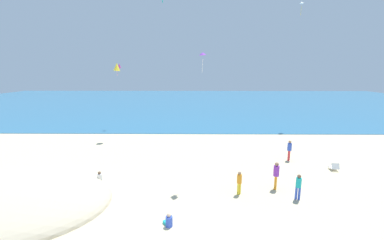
{
  "coord_description": "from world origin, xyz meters",
  "views": [
    {
      "loc": [
        0.19,
        -7.73,
        7.08
      ],
      "look_at": [
        0.0,
        8.19,
        3.88
      ],
      "focal_mm": 23.06,
      "sensor_mm": 36.0,
      "label": 1
    }
  ],
  "objects_px": {
    "person_3": "(276,174)",
    "kite_yellow": "(117,67)",
    "person_4": "(298,185)",
    "person_0": "(169,221)",
    "beach_chair_far_right": "(334,167)",
    "person_2": "(289,149)",
    "person_7": "(239,181)",
    "kite_purple": "(203,54)",
    "person_1": "(100,178)",
    "kite_magenta": "(119,66)",
    "kite_white": "(302,3)"
  },
  "relations": [
    {
      "from": "person_7",
      "to": "kite_yellow",
      "type": "height_order",
      "value": "kite_yellow"
    },
    {
      "from": "person_2",
      "to": "person_7",
      "type": "relative_size",
      "value": 1.18
    },
    {
      "from": "beach_chair_far_right",
      "to": "person_7",
      "type": "distance_m",
      "value": 8.29
    },
    {
      "from": "person_4",
      "to": "kite_yellow",
      "type": "height_order",
      "value": "kite_yellow"
    },
    {
      "from": "person_1",
      "to": "kite_yellow",
      "type": "bearing_deg",
      "value": -170.29
    },
    {
      "from": "person_4",
      "to": "person_7",
      "type": "distance_m",
      "value": 3.22
    },
    {
      "from": "person_0",
      "to": "person_1",
      "type": "relative_size",
      "value": 0.99
    },
    {
      "from": "person_0",
      "to": "kite_magenta",
      "type": "height_order",
      "value": "kite_magenta"
    },
    {
      "from": "person_0",
      "to": "person_2",
      "type": "xyz_separation_m",
      "value": [
        8.74,
        8.62,
        0.7
      ]
    },
    {
      "from": "person_4",
      "to": "person_3",
      "type": "bearing_deg",
      "value": 46.7
    },
    {
      "from": "person_4",
      "to": "kite_white",
      "type": "height_order",
      "value": "kite_white"
    },
    {
      "from": "person_1",
      "to": "person_7",
      "type": "relative_size",
      "value": 0.49
    },
    {
      "from": "person_1",
      "to": "person_3",
      "type": "relative_size",
      "value": 0.4
    },
    {
      "from": "beach_chair_far_right",
      "to": "kite_white",
      "type": "bearing_deg",
      "value": -5.53
    },
    {
      "from": "person_2",
      "to": "kite_yellow",
      "type": "bearing_deg",
      "value": 10.43
    },
    {
      "from": "person_4",
      "to": "kite_purple",
      "type": "xyz_separation_m",
      "value": [
        -5.29,
        2.66,
        7.2
      ]
    },
    {
      "from": "beach_chair_far_right",
      "to": "person_4",
      "type": "height_order",
      "value": "person_4"
    },
    {
      "from": "kite_white",
      "to": "person_1",
      "type": "bearing_deg",
      "value": -137.97
    },
    {
      "from": "person_0",
      "to": "kite_yellow",
      "type": "distance_m",
      "value": 18.14
    },
    {
      "from": "person_4",
      "to": "person_0",
      "type": "bearing_deg",
      "value": 122.13
    },
    {
      "from": "kite_white",
      "to": "kite_magenta",
      "type": "xyz_separation_m",
      "value": [
        -22.04,
        -1.36,
        -7.4
      ]
    },
    {
      "from": "person_3",
      "to": "kite_purple",
      "type": "xyz_separation_m",
      "value": [
        -4.45,
        1.43,
        7.07
      ]
    },
    {
      "from": "beach_chair_far_right",
      "to": "kite_yellow",
      "type": "xyz_separation_m",
      "value": [
        -17.99,
        8.62,
        7.18
      ]
    },
    {
      "from": "person_1",
      "to": "person_3",
      "type": "height_order",
      "value": "person_3"
    },
    {
      "from": "person_1",
      "to": "kite_purple",
      "type": "relative_size",
      "value": 0.57
    },
    {
      "from": "person_7",
      "to": "kite_magenta",
      "type": "bearing_deg",
      "value": -6.22
    },
    {
      "from": "kite_yellow",
      "to": "kite_purple",
      "type": "height_order",
      "value": "kite_purple"
    },
    {
      "from": "person_0",
      "to": "person_4",
      "type": "distance_m",
      "value": 7.41
    },
    {
      "from": "beach_chair_far_right",
      "to": "kite_white",
      "type": "relative_size",
      "value": 0.47
    },
    {
      "from": "person_0",
      "to": "kite_purple",
      "type": "relative_size",
      "value": 0.56
    },
    {
      "from": "kite_white",
      "to": "kite_magenta",
      "type": "bearing_deg",
      "value": -176.46
    },
    {
      "from": "person_3",
      "to": "person_7",
      "type": "relative_size",
      "value": 1.22
    },
    {
      "from": "person_3",
      "to": "kite_yellow",
      "type": "bearing_deg",
      "value": 158.52
    },
    {
      "from": "person_2",
      "to": "kite_white",
      "type": "bearing_deg",
      "value": -78.41
    },
    {
      "from": "kite_purple",
      "to": "person_2",
      "type": "bearing_deg",
      "value": 26.12
    },
    {
      "from": "beach_chair_far_right",
      "to": "person_2",
      "type": "bearing_deg",
      "value": 56.03
    },
    {
      "from": "person_1",
      "to": "person_2",
      "type": "relative_size",
      "value": 0.41
    },
    {
      "from": "person_4",
      "to": "kite_yellow",
      "type": "relative_size",
      "value": 1.15
    },
    {
      "from": "person_3",
      "to": "kite_yellow",
      "type": "xyz_separation_m",
      "value": [
        -12.84,
        11.5,
        6.46
      ]
    },
    {
      "from": "kite_purple",
      "to": "kite_magenta",
      "type": "xyz_separation_m",
      "value": [
        -9.68,
        15.19,
        -0.38
      ]
    },
    {
      "from": "beach_chair_far_right",
      "to": "person_2",
      "type": "height_order",
      "value": "person_2"
    },
    {
      "from": "kite_white",
      "to": "beach_chair_far_right",
      "type": "bearing_deg",
      "value": -100.34
    },
    {
      "from": "person_7",
      "to": "kite_yellow",
      "type": "distance_m",
      "value": 17.4
    },
    {
      "from": "beach_chair_far_right",
      "to": "kite_yellow",
      "type": "bearing_deg",
      "value": 69.2
    },
    {
      "from": "beach_chair_far_right",
      "to": "kite_yellow",
      "type": "height_order",
      "value": "kite_yellow"
    },
    {
      "from": "person_1",
      "to": "kite_yellow",
      "type": "height_order",
      "value": "kite_yellow"
    },
    {
      "from": "kite_yellow",
      "to": "kite_purple",
      "type": "distance_m",
      "value": 13.13
    },
    {
      "from": "kite_yellow",
      "to": "person_2",
      "type": "bearing_deg",
      "value": -23.11
    },
    {
      "from": "kite_yellow",
      "to": "kite_magenta",
      "type": "distance_m",
      "value": 5.28
    },
    {
      "from": "person_1",
      "to": "kite_yellow",
      "type": "relative_size",
      "value": 0.53
    }
  ]
}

